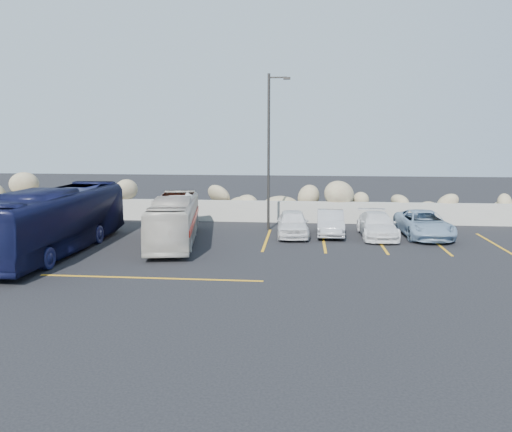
# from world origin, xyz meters

# --- Properties ---
(ground) EXTENTS (90.00, 90.00, 0.00)m
(ground) POSITION_xyz_m (0.00, 0.00, 0.00)
(ground) COLOR black
(ground) RESTS_ON ground
(seawall) EXTENTS (60.00, 0.40, 1.20)m
(seawall) POSITION_xyz_m (0.00, 12.00, 0.60)
(seawall) COLOR gray
(seawall) RESTS_ON ground
(riprap_pile) EXTENTS (54.00, 2.80, 2.60)m
(riprap_pile) POSITION_xyz_m (0.00, 13.20, 1.30)
(riprap_pile) COLOR #9B8666
(riprap_pile) RESTS_ON ground
(parking_lines) EXTENTS (18.16, 9.36, 0.01)m
(parking_lines) POSITION_xyz_m (4.64, 5.57, 0.01)
(parking_lines) COLOR orange
(parking_lines) RESTS_ON ground
(lamppost) EXTENTS (1.14, 0.18, 8.00)m
(lamppost) POSITION_xyz_m (2.56, 9.50, 4.30)
(lamppost) COLOR #292825
(lamppost) RESTS_ON ground
(vintage_bus) EXTENTS (3.04, 7.96, 2.16)m
(vintage_bus) POSITION_xyz_m (-1.61, 5.99, 1.08)
(vintage_bus) COLOR beige
(vintage_bus) RESTS_ON ground
(tour_coach) EXTENTS (2.38, 9.91, 2.76)m
(tour_coach) POSITION_xyz_m (-6.13, 3.56, 1.38)
(tour_coach) COLOR black
(tour_coach) RESTS_ON ground
(car_a) EXTENTS (1.70, 3.83, 1.28)m
(car_a) POSITION_xyz_m (3.81, 8.10, 0.64)
(car_a) COLOR white
(car_a) RESTS_ON ground
(car_b) EXTENTS (1.35, 3.72, 1.22)m
(car_b) POSITION_xyz_m (5.68, 8.56, 0.61)
(car_b) COLOR #A9AAAE
(car_b) RESTS_ON ground
(car_c) EXTENTS (1.73, 4.11, 1.18)m
(car_c) POSITION_xyz_m (7.94, 8.22, 0.59)
(car_c) COLOR white
(car_c) RESTS_ON ground
(car_d) EXTENTS (2.36, 4.69, 1.27)m
(car_d) POSITION_xyz_m (10.23, 8.51, 0.64)
(car_d) COLOR #809BB5
(car_d) RESTS_ON ground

